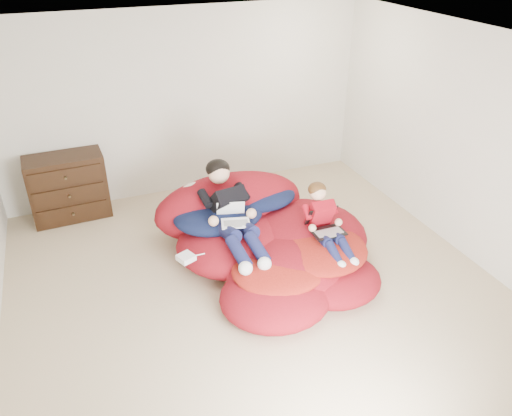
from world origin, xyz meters
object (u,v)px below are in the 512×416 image
Objects in this scene: dresser at (68,187)px; older_boy at (229,207)px; laptop_black at (325,225)px; beanbag_pile at (269,240)px; laptop_white at (233,216)px; younger_boy at (325,219)px.

dresser is 0.72× the size of older_boy.
dresser reaches higher than laptop_black.
beanbag_pile is 6.21× the size of laptop_white.
younger_boy is at bearing -40.94° from dresser.
younger_boy is at bearing -33.65° from beanbag_pile.
beanbag_pile is 0.61m from older_boy.
older_boy is 1.04m from younger_boy.
older_boy reaches higher than laptop_white.
beanbag_pile is 6.75× the size of laptop_black.
laptop_white is (0.00, -0.13, -0.05)m from older_boy.
younger_boy is at bearing -22.70° from laptop_white.
older_boy is (-0.40, 0.18, 0.42)m from beanbag_pile.
dresser is 2.73× the size of laptop_black.
dresser is 2.75m from beanbag_pile.
laptop_black is (0.50, -0.35, 0.29)m from beanbag_pile.
older_boy reaches higher than beanbag_pile.
younger_boy is (0.50, -0.33, 0.35)m from beanbag_pile.
younger_boy is 2.48× the size of laptop_black.
beanbag_pile is at bearing -6.32° from laptop_white.
laptop_white is at bearing 173.68° from beanbag_pile.
dresser is at bearing 131.79° from laptop_white.
beanbag_pile is 0.68m from laptop_black.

